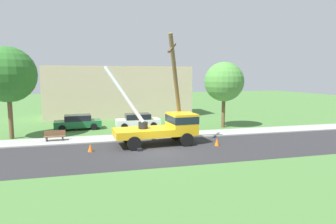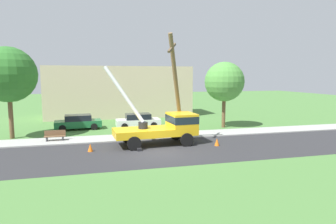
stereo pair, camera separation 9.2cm
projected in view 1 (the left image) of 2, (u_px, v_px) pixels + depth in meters
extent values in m
plane|color=#477538|center=(134.00, 124.00, 31.76)|extent=(120.00, 120.00, 0.00)
cube|color=#2B2B2D|center=(158.00, 151.00, 20.23)|extent=(80.00, 7.23, 0.01)
cube|color=#9E9E99|center=(146.00, 137.00, 24.96)|extent=(80.00, 2.64, 0.10)
cube|color=gold|center=(143.00, 132.00, 21.79)|extent=(4.45, 2.69, 0.55)
cube|color=gold|center=(182.00, 123.00, 22.69)|extent=(2.06, 2.52, 1.60)
cube|color=#19232D|center=(182.00, 119.00, 22.65)|extent=(2.08, 2.54, 0.56)
cylinder|color=black|center=(143.00, 125.00, 21.73)|extent=(0.70, 0.70, 0.50)
cylinder|color=silver|center=(124.00, 94.00, 21.66)|extent=(2.96, 1.47, 4.26)
cube|color=black|center=(140.00, 150.00, 20.35)|extent=(0.32, 0.32, 0.20)
cube|color=black|center=(131.00, 141.00, 23.08)|extent=(0.32, 0.32, 0.20)
cylinder|color=black|center=(187.00, 140.00, 21.68)|extent=(1.00, 0.30, 1.00)
cylinder|color=black|center=(176.00, 134.00, 23.94)|extent=(1.00, 0.30, 1.00)
cylinder|color=black|center=(134.00, 144.00, 20.44)|extent=(1.00, 0.30, 1.00)
cylinder|color=black|center=(128.00, 137.00, 22.70)|extent=(1.00, 0.30, 1.00)
cylinder|color=brown|center=(177.00, 90.00, 22.88)|extent=(2.30, 3.51, 8.37)
cube|color=brown|center=(172.00, 48.00, 21.19)|extent=(1.03, 1.55, 0.87)
cone|color=orange|center=(217.00, 142.00, 21.89)|extent=(0.36, 0.36, 0.56)
cone|color=orange|center=(90.00, 148.00, 20.17)|extent=(0.36, 0.36, 0.56)
cube|color=#1E6638|center=(78.00, 124.00, 28.59)|extent=(4.52, 2.12, 0.65)
cube|color=black|center=(78.00, 118.00, 28.52)|extent=(2.58, 1.83, 0.55)
cylinder|color=black|center=(94.00, 127.00, 28.24)|extent=(0.64, 0.22, 0.64)
cylinder|color=black|center=(92.00, 124.00, 29.93)|extent=(0.64, 0.22, 0.64)
cylinder|color=black|center=(62.00, 128.00, 27.31)|extent=(0.64, 0.22, 0.64)
cylinder|color=black|center=(62.00, 125.00, 29.00)|extent=(0.64, 0.22, 0.64)
cube|color=silver|center=(138.00, 122.00, 29.52)|extent=(4.41, 1.82, 0.65)
cube|color=black|center=(138.00, 116.00, 29.45)|extent=(2.47, 1.67, 0.55)
cylinder|color=black|center=(154.00, 125.00, 29.05)|extent=(0.64, 0.22, 0.64)
cylinder|color=black|center=(150.00, 123.00, 30.78)|extent=(0.64, 0.22, 0.64)
cylinder|color=black|center=(124.00, 127.00, 28.32)|extent=(0.64, 0.22, 0.64)
cylinder|color=black|center=(122.00, 124.00, 30.05)|extent=(0.64, 0.22, 0.64)
cube|color=brown|center=(55.00, 136.00, 23.10)|extent=(1.60, 0.44, 0.06)
cube|color=brown|center=(55.00, 133.00, 23.26)|extent=(1.60, 0.06, 0.40)
cube|color=#333338|center=(47.00, 140.00, 22.97)|extent=(0.10, 0.40, 0.45)
cube|color=#333338|center=(63.00, 139.00, 23.27)|extent=(0.10, 0.40, 0.45)
cylinder|color=brown|center=(10.00, 109.00, 24.07)|extent=(0.36, 0.36, 4.97)
sphere|color=#2D6B28|center=(8.00, 75.00, 23.72)|extent=(4.55, 4.55, 4.55)
cylinder|color=brown|center=(223.00, 106.00, 29.52)|extent=(0.36, 0.36, 4.33)
sphere|color=#4C8C3D|center=(224.00, 82.00, 29.21)|extent=(3.96, 3.96, 3.96)
cube|color=#C6B293|center=(119.00, 92.00, 37.86)|extent=(18.00, 6.00, 6.40)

